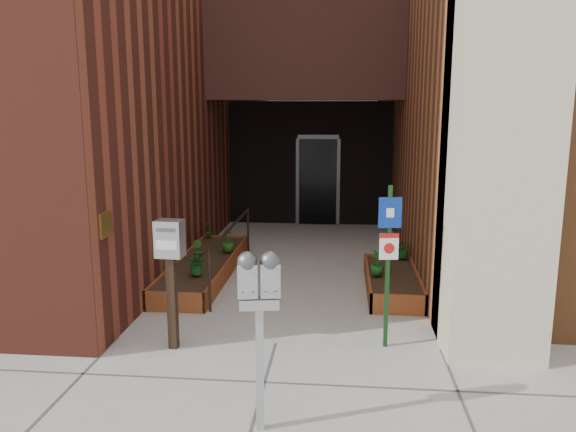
# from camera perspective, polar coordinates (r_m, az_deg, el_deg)

# --- Properties ---
(ground) EXTENTS (80.00, 80.00, 0.00)m
(ground) POSITION_cam_1_polar(r_m,az_deg,el_deg) (7.08, -1.29, -12.82)
(ground) COLOR #9E9991
(ground) RESTS_ON ground
(architecture) EXTENTS (20.00, 14.60, 10.00)m
(architecture) POSITION_cam_1_polar(r_m,az_deg,el_deg) (13.52, 1.45, 20.04)
(architecture) COLOR maroon
(architecture) RESTS_ON ground
(planter_left) EXTENTS (0.90, 3.60, 0.30)m
(planter_left) POSITION_cam_1_polar(r_m,az_deg,el_deg) (9.81, -8.48, -5.25)
(planter_left) COLOR brown
(planter_left) RESTS_ON ground
(planter_right) EXTENTS (0.80, 2.20, 0.30)m
(planter_right) POSITION_cam_1_polar(r_m,az_deg,el_deg) (9.09, 10.51, -6.63)
(planter_right) COLOR brown
(planter_right) RESTS_ON ground
(handrail) EXTENTS (0.04, 3.34, 0.90)m
(handrail) POSITION_cam_1_polar(r_m,az_deg,el_deg) (9.50, -5.73, -1.89)
(handrail) COLOR black
(handrail) RESTS_ON ground
(parking_meter) EXTENTS (0.38, 0.20, 1.66)m
(parking_meter) POSITION_cam_1_polar(r_m,az_deg,el_deg) (4.89, -2.96, -7.86)
(parking_meter) COLOR #AEADB0
(parking_meter) RESTS_ON ground
(sign_post) EXTENTS (0.27, 0.08, 1.98)m
(sign_post) POSITION_cam_1_polar(r_m,az_deg,el_deg) (6.70, 10.18, -3.39)
(sign_post) COLOR #143814
(sign_post) RESTS_ON ground
(payment_dropbox) EXTENTS (0.33, 0.26, 1.58)m
(payment_dropbox) POSITION_cam_1_polar(r_m,az_deg,el_deg) (6.73, -11.86, -4.08)
(payment_dropbox) COLOR black
(payment_dropbox) RESTS_ON ground
(shrub_left_a) EXTENTS (0.40, 0.40, 0.38)m
(shrub_left_a) POSITION_cam_1_polar(r_m,az_deg,el_deg) (8.84, -9.20, -4.70)
(shrub_left_a) COLOR #164F19
(shrub_left_a) RESTS_ON planter_left
(shrub_left_b) EXTENTS (0.26, 0.26, 0.34)m
(shrub_left_b) POSITION_cam_1_polar(r_m,az_deg,el_deg) (9.67, -9.22, -3.44)
(shrub_left_b) COLOR #225217
(shrub_left_b) RESTS_ON planter_left
(shrub_left_c) EXTENTS (0.32, 0.32, 0.41)m
(shrub_left_c) POSITION_cam_1_polar(r_m,az_deg,el_deg) (10.16, -6.16, -2.45)
(shrub_left_c) COLOR #245819
(shrub_left_c) RESTS_ON planter_left
(shrub_left_d) EXTENTS (0.23, 0.23, 0.37)m
(shrub_left_d) POSITION_cam_1_polar(r_m,az_deg,el_deg) (11.30, -8.08, -1.22)
(shrub_left_d) COLOR #184F16
(shrub_left_d) RESTS_ON planter_left
(shrub_right_a) EXTENTS (0.29, 0.29, 0.38)m
(shrub_right_a) POSITION_cam_1_polar(r_m,az_deg,el_deg) (8.82, 9.06, -4.73)
(shrub_right_a) COLOR #1B601D
(shrub_right_a) RESTS_ON planter_right
(shrub_right_b) EXTENTS (0.21, 0.21, 0.30)m
(shrub_right_b) POSITION_cam_1_polar(r_m,az_deg,el_deg) (9.01, 10.19, -4.67)
(shrub_right_b) COLOR #195819
(shrub_right_b) RESTS_ON planter_right
(shrub_right_c) EXTENTS (0.38, 0.38, 0.36)m
(shrub_right_c) POSITION_cam_1_polar(r_m,az_deg,el_deg) (9.86, 11.60, -3.18)
(shrub_right_c) COLOR #19581E
(shrub_right_c) RESTS_ON planter_right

